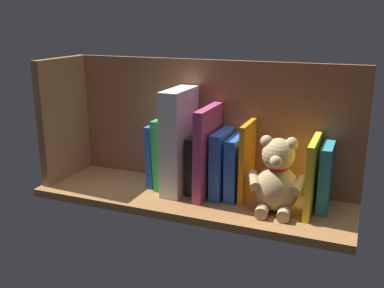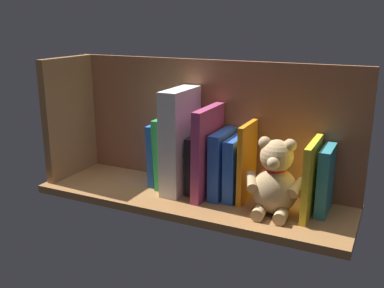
# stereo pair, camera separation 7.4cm
# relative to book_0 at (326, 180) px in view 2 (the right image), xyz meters

# --- Properties ---
(ground_plane) EXTENTS (0.90, 0.28, 0.02)m
(ground_plane) POSITION_rel_book_0_xyz_m (0.36, 0.05, -0.10)
(ground_plane) COLOR #9E6B3D
(shelf_back_panel) EXTENTS (0.90, 0.02, 0.37)m
(shelf_back_panel) POSITION_rel_book_0_xyz_m (0.36, -0.07, 0.10)
(shelf_back_panel) COLOR #955838
(shelf_back_panel) RESTS_ON ground_plane
(shelf_side_divider) EXTENTS (0.02, 0.22, 0.37)m
(shelf_side_divider) POSITION_rel_book_0_xyz_m (0.79, 0.05, 0.10)
(shelf_side_divider) COLOR #9E6B3D
(shelf_side_divider) RESTS_ON ground_plane
(book_0) EXTENTS (0.03, 0.12, 0.18)m
(book_0) POSITION_rel_book_0_xyz_m (0.00, 0.00, 0.00)
(book_0) COLOR teal
(book_0) RESTS_ON ground_plane
(book_1) EXTENTS (0.02, 0.17, 0.19)m
(book_1) POSITION_rel_book_0_xyz_m (0.03, 0.03, 0.01)
(book_1) COLOR yellow
(book_1) RESTS_ON ground_plane
(teddy_bear) EXTENTS (0.16, 0.13, 0.20)m
(teddy_bear) POSITION_rel_book_0_xyz_m (0.11, 0.06, 0.00)
(teddy_bear) COLOR tan
(teddy_bear) RESTS_ON ground_plane
(book_2) EXTENTS (0.01, 0.13, 0.22)m
(book_2) POSITION_rel_book_0_xyz_m (0.21, 0.01, 0.02)
(book_2) COLOR orange
(book_2) RESTS_ON ground_plane
(book_3) EXTENTS (0.03, 0.13, 0.18)m
(book_3) POSITION_rel_book_0_xyz_m (0.24, 0.01, 0.00)
(book_3) COLOR blue
(book_3) RESTS_ON ground_plane
(book_4) EXTENTS (0.03, 0.14, 0.19)m
(book_4) POSITION_rel_book_0_xyz_m (0.28, 0.01, 0.01)
(book_4) COLOR blue
(book_4) RESTS_ON ground_plane
(book_5) EXTENTS (0.03, 0.17, 0.26)m
(book_5) POSITION_rel_book_0_xyz_m (0.32, 0.03, 0.04)
(book_5) COLOR #B23F72
(book_5) RESTS_ON ground_plane
(book_6) EXTENTS (0.03, 0.13, 0.17)m
(book_6) POSITION_rel_book_0_xyz_m (0.36, 0.00, -0.00)
(book_6) COLOR black
(book_6) RESTS_ON ground_plane
(dictionary_thick_white) EXTENTS (0.06, 0.16, 0.30)m
(dictionary_thick_white) POSITION_rel_book_0_xyz_m (0.41, 0.02, 0.06)
(dictionary_thick_white) COLOR white
(dictionary_thick_white) RESTS_ON ground_plane
(book_7) EXTENTS (0.04, 0.13, 0.21)m
(book_7) POSITION_rel_book_0_xyz_m (0.46, 0.01, 0.02)
(book_7) COLOR green
(book_7) RESTS_ON ground_plane
(book_8) EXTENTS (0.02, 0.11, 0.19)m
(book_8) POSITION_rel_book_0_xyz_m (0.49, -0.00, 0.01)
(book_8) COLOR blue
(book_8) RESTS_ON ground_plane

